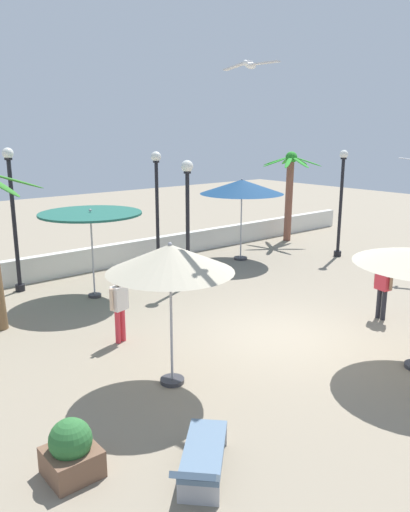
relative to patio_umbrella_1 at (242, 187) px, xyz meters
name	(u,v)px	position (x,y,z in m)	size (l,w,h in m)	color
ground_plane	(282,336)	(-4.30, -5.91, -2.69)	(56.00, 56.00, 0.00)	gray
boundary_wall	(110,256)	(-4.30, 2.13, -2.29)	(25.20, 0.30, 0.80)	silver
patio_umbrella_1	(242,187)	(0.00, 0.00, 0.00)	(3.04, 3.04, 3.00)	#333338
patio_umbrella_2	(170,259)	(-7.58, -6.07, -0.26)	(2.34, 2.34, 2.74)	#333338
patio_umbrella_3	(90,216)	(-6.28, -0.48, -0.33)	(2.85, 2.85, 2.56)	#333338
palm_tree_0	(290,183)	(3.93, 1.14, -0.22)	(2.52, 2.52, 3.82)	brown
lamp_post_0	(341,199)	(3.19, -2.02, -0.50)	(0.31, 0.31, 3.98)	black
lamp_post_1	(157,200)	(-2.96, 1.09, -0.34)	(0.34, 0.34, 4.00)	black
lamp_post_2	(188,212)	(-3.57, -1.40, -0.37)	(0.36, 0.36, 3.84)	black
lamp_post_3	(13,213)	(-7.73, 1.45, -0.34)	(0.32, 0.32, 4.21)	black
lounge_chair_0	(202,458)	(-8.95, -8.62, -2.30)	(1.74, 1.70, 0.84)	#B7B7BC
guest_1	(119,303)	(-7.35, -3.76, -1.77)	(0.54, 0.33, 1.53)	#D8333F
guest_2	(383,284)	(-1.51, -6.74, -1.76)	(0.30, 0.55, 1.55)	#26262D
seagull_2	(250,65)	(-5.74, -6.13, 3.16)	(0.40, 1.22, 0.15)	white
planter	(71,450)	(-10.23, -7.33, -2.31)	(0.70, 0.70, 0.85)	brown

